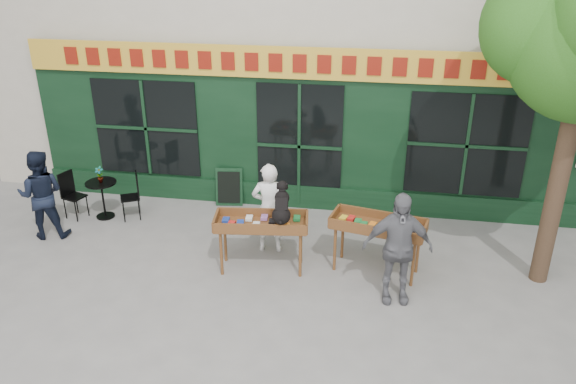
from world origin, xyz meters
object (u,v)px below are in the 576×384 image
(book_cart_right, at_px, (378,228))
(man_right, at_px, (397,248))
(book_cart_center, at_px, (261,225))
(dog, at_px, (282,202))
(man_left, at_px, (41,195))
(bistro_table, at_px, (102,192))
(woman, at_px, (269,208))

(book_cart_right, distance_m, man_right, 0.81)
(book_cart_center, relative_size, book_cart_right, 0.98)
(dog, bearing_deg, man_right, -21.14)
(book_cart_right, height_order, man_left, man_left)
(dog, bearing_deg, bistro_table, 152.94)
(book_cart_right, bearing_deg, bistro_table, -179.42)
(bistro_table, distance_m, man_left, 1.18)
(book_cart_center, height_order, book_cart_right, same)
(book_cart_center, height_order, man_right, man_right)
(dog, distance_m, bistro_table, 4.18)
(book_cart_center, distance_m, dog, 0.59)
(woman, bearing_deg, book_cart_center, 82.91)
(book_cart_center, relative_size, woman, 0.95)
(dog, bearing_deg, woman, 109.48)
(man_right, bearing_deg, dog, 158.19)
(man_right, relative_size, man_left, 1.06)
(man_right, bearing_deg, book_cart_right, 104.05)
(dog, distance_m, man_left, 4.62)
(woman, bearing_deg, dog, 109.48)
(book_cart_center, height_order, dog, dog)
(woman, xyz_separation_m, man_right, (2.19, -1.16, 0.07))
(book_cart_center, distance_m, man_left, 4.24)
(book_cart_right, xyz_separation_m, bistro_table, (-5.41, 1.12, -0.28))
(book_cart_center, distance_m, man_right, 2.25)
(book_cart_right, relative_size, man_left, 0.94)
(dog, bearing_deg, man_left, 166.59)
(book_cart_center, xyz_separation_m, book_cart_right, (1.89, 0.24, 0.00))
(bistro_table, xyz_separation_m, man_left, (-0.70, -0.90, 0.30))
(book_cart_center, height_order, man_left, man_left)
(book_cart_right, bearing_deg, dog, -157.17)
(woman, height_order, man_left, man_left)
(woman, relative_size, bistro_table, 2.18)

